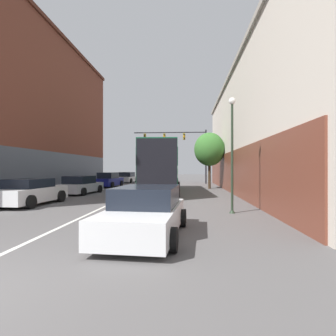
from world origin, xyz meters
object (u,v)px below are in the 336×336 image
at_px(street_tree_near, 209,149).
at_px(street_lamp, 232,151).
at_px(parked_car_left_far, 81,185).
at_px(bus, 161,166).
at_px(hatchback_foreground, 146,212).
at_px(parked_car_left_mid, 109,180).
at_px(traffic_signal_gantry, 182,143).
at_px(parked_car_left_near, 31,192).
at_px(parked_car_left_distant, 127,178).

bearing_deg(street_tree_near, street_lamp, -90.79).
height_order(parked_car_left_far, street_tree_near, street_tree_near).
xyz_separation_m(bus, street_lamp, (3.95, -9.52, 0.56)).
height_order(parked_car_left_far, street_lamp, street_lamp).
relative_size(bus, hatchback_foreground, 2.61).
distance_m(hatchback_foreground, parked_car_left_far, 13.48).
bearing_deg(street_lamp, parked_car_left_mid, 123.31).
bearing_deg(hatchback_foreground, street_lamp, -34.49).
distance_m(traffic_signal_gantry, street_tree_near, 8.53).
xyz_separation_m(parked_car_left_near, parked_car_left_mid, (0.09, 13.25, 0.04)).
height_order(parked_car_left_near, street_lamp, street_lamp).
bearing_deg(parked_car_left_far, parked_car_left_distant, 6.91).
xyz_separation_m(parked_car_left_distant, street_tree_near, (10.04, -9.61, 3.01)).
height_order(bus, hatchback_foreground, bus).
xyz_separation_m(parked_car_left_mid, parked_car_left_far, (0.08, -7.31, -0.07)).
height_order(hatchback_foreground, parked_car_left_distant, parked_car_left_distant).
bearing_deg(hatchback_foreground, parked_car_left_distant, 17.99).
height_order(parked_car_left_mid, parked_car_left_far, parked_car_left_mid).
bearing_deg(hatchback_foreground, traffic_signal_gantry, 2.77).
bearing_deg(traffic_signal_gantry, bus, -96.56).
xyz_separation_m(parked_car_left_near, parked_car_left_distant, (0.15, 21.25, 0.00)).
relative_size(parked_car_left_far, street_tree_near, 0.81).
bearing_deg(street_lamp, parked_car_left_distant, 113.12).
relative_size(parked_car_left_mid, street_tree_near, 0.82).
distance_m(parked_car_left_far, street_lamp, 12.70).
bearing_deg(traffic_signal_gantry, parked_car_left_distant, 167.18).
bearing_deg(traffic_signal_gantry, parked_car_left_mid, -139.14).
relative_size(parked_car_left_distant, street_lamp, 0.85).
relative_size(parked_car_left_distant, traffic_signal_gantry, 0.46).
distance_m(parked_car_left_near, parked_car_left_distant, 21.25).
relative_size(parked_car_left_near, traffic_signal_gantry, 0.48).
relative_size(parked_car_left_far, street_lamp, 0.87).
bearing_deg(parked_car_left_mid, street_tree_near, -93.40).
height_order(hatchback_foreground, street_tree_near, street_tree_near).
bearing_deg(hatchback_foreground, parked_car_left_far, 34.01).
distance_m(parked_car_left_mid, street_tree_near, 10.65).
relative_size(parked_car_left_mid, parked_car_left_distant, 1.04).
height_order(traffic_signal_gantry, street_lamp, traffic_signal_gantry).
height_order(parked_car_left_distant, street_lamp, street_lamp).
bearing_deg(parked_car_left_far, bus, -66.69).
bearing_deg(traffic_signal_gantry, street_tree_near, -70.80).
bearing_deg(parked_car_left_distant, bus, -151.13).
relative_size(hatchback_foreground, parked_car_left_mid, 1.01).
relative_size(parked_car_left_near, street_lamp, 0.89).
xyz_separation_m(bus, parked_car_left_far, (-5.88, -1.74, -1.45)).
xyz_separation_m(parked_car_left_mid, parked_car_left_distant, (0.06, 7.99, -0.03)).
relative_size(parked_car_left_mid, traffic_signal_gantry, 0.47).
bearing_deg(parked_car_left_near, parked_car_left_distant, 3.32).
xyz_separation_m(parked_car_left_distant, traffic_signal_gantry, (7.27, -1.65, 4.35)).
bearing_deg(traffic_signal_gantry, hatchback_foreground, -91.09).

